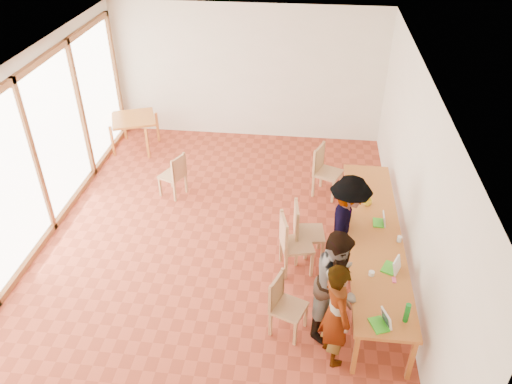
# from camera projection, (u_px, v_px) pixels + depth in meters

# --- Properties ---
(ground) EXTENTS (8.00, 8.00, 0.00)m
(ground) POSITION_uv_depth(u_px,v_px,m) (218.00, 241.00, 8.52)
(ground) COLOR #A74128
(ground) RESTS_ON ground
(wall_back) EXTENTS (6.00, 0.10, 3.00)m
(wall_back) POSITION_uv_depth(u_px,v_px,m) (248.00, 73.00, 10.98)
(wall_back) COLOR white
(wall_back) RESTS_ON ground
(wall_right) EXTENTS (0.10, 8.00, 3.00)m
(wall_right) POSITION_uv_depth(u_px,v_px,m) (413.00, 178.00, 7.40)
(wall_right) COLOR white
(wall_right) RESTS_ON ground
(window_wall) EXTENTS (0.10, 8.00, 3.00)m
(window_wall) POSITION_uv_depth(u_px,v_px,m) (32.00, 155.00, 7.97)
(window_wall) COLOR white
(window_wall) RESTS_ON ground
(ceiling) EXTENTS (6.00, 8.00, 0.04)m
(ceiling) POSITION_uv_depth(u_px,v_px,m) (209.00, 71.00, 6.84)
(ceiling) COLOR white
(ceiling) RESTS_ON wall_back
(communal_table) EXTENTS (0.80, 4.00, 0.75)m
(communal_table) POSITION_uv_depth(u_px,v_px,m) (374.00, 236.00, 7.53)
(communal_table) COLOR #BE612A
(communal_table) RESTS_ON ground
(side_table) EXTENTS (0.90, 0.90, 0.75)m
(side_table) POSITION_uv_depth(u_px,v_px,m) (134.00, 121.00, 10.88)
(side_table) COLOR #BE612A
(side_table) RESTS_ON ground
(chair_near) EXTENTS (0.55, 0.55, 0.48)m
(chair_near) POSITION_uv_depth(u_px,v_px,m) (282.00, 299.00, 6.65)
(chair_near) COLOR tan
(chair_near) RESTS_ON ground
(chair_mid) EXTENTS (0.53, 0.53, 0.54)m
(chair_mid) POSITION_uv_depth(u_px,v_px,m) (303.00, 227.00, 7.85)
(chair_mid) COLOR tan
(chair_mid) RESTS_ON ground
(chair_far) EXTENTS (0.58, 0.58, 0.54)m
(chair_far) POSITION_uv_depth(u_px,v_px,m) (290.00, 238.00, 7.60)
(chair_far) COLOR tan
(chair_far) RESTS_ON ground
(chair_empty) EXTENTS (0.61, 0.61, 0.53)m
(chair_empty) POSITION_uv_depth(u_px,v_px,m) (323.00, 166.00, 9.41)
(chair_empty) COLOR tan
(chair_empty) RESTS_ON ground
(chair_spare) EXTENTS (0.54, 0.54, 0.47)m
(chair_spare) POSITION_uv_depth(u_px,v_px,m) (175.00, 172.00, 9.38)
(chair_spare) COLOR tan
(chair_spare) RESTS_ON ground
(person_near) EXTENTS (0.56, 0.67, 1.56)m
(person_near) POSITION_uv_depth(u_px,v_px,m) (336.00, 314.00, 6.14)
(person_near) COLOR gray
(person_near) RESTS_ON ground
(person_mid) EXTENTS (0.89, 0.98, 1.65)m
(person_mid) POSITION_uv_depth(u_px,v_px,m) (337.00, 283.00, 6.51)
(person_mid) COLOR gray
(person_mid) RESTS_ON ground
(person_far) EXTENTS (0.75, 1.14, 1.66)m
(person_far) POSITION_uv_depth(u_px,v_px,m) (347.00, 225.00, 7.54)
(person_far) COLOR gray
(person_far) RESTS_ON ground
(laptop_near) EXTENTS (0.29, 0.30, 0.21)m
(laptop_near) POSITION_uv_depth(u_px,v_px,m) (382.00, 322.00, 6.00)
(laptop_near) COLOR #3FCD25
(laptop_near) RESTS_ON communal_table
(laptop_mid) EXTENTS (0.30, 0.31, 0.21)m
(laptop_mid) POSITION_uv_depth(u_px,v_px,m) (393.00, 267.00, 6.81)
(laptop_mid) COLOR #3FCD25
(laptop_mid) RESTS_ON communal_table
(laptop_far) EXTENTS (0.20, 0.23, 0.19)m
(laptop_far) POSITION_uv_depth(u_px,v_px,m) (381.00, 221.00, 7.67)
(laptop_far) COLOR #3FCD25
(laptop_far) RESTS_ON communal_table
(yellow_mug) EXTENTS (0.17, 0.17, 0.11)m
(yellow_mug) POSITION_uv_depth(u_px,v_px,m) (367.00, 202.00, 8.09)
(yellow_mug) COLOR yellow
(yellow_mug) RESTS_ON communal_table
(green_bottle) EXTENTS (0.07, 0.07, 0.28)m
(green_bottle) POSITION_uv_depth(u_px,v_px,m) (407.00, 313.00, 6.01)
(green_bottle) COLOR #127C22
(green_bottle) RESTS_ON communal_table
(clear_glass) EXTENTS (0.07, 0.07, 0.09)m
(clear_glass) POSITION_uv_depth(u_px,v_px,m) (399.00, 239.00, 7.32)
(clear_glass) COLOR silver
(clear_glass) RESTS_ON communal_table
(condiment_cup) EXTENTS (0.08, 0.08, 0.06)m
(condiment_cup) POSITION_uv_depth(u_px,v_px,m) (372.00, 273.00, 6.74)
(condiment_cup) COLOR white
(condiment_cup) RESTS_ON communal_table
(pink_phone) EXTENTS (0.05, 0.10, 0.01)m
(pink_phone) POSITION_uv_depth(u_px,v_px,m) (394.00, 280.00, 6.66)
(pink_phone) COLOR #EF4D8C
(pink_phone) RESTS_ON communal_table
(black_pouch) EXTENTS (0.16, 0.26, 0.09)m
(black_pouch) POSITION_uv_depth(u_px,v_px,m) (352.00, 188.00, 8.45)
(black_pouch) COLOR black
(black_pouch) RESTS_ON communal_table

